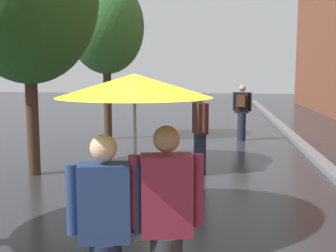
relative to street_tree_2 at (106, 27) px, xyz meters
name	(u,v)px	position (x,y,z in m)	size (l,w,h in m)	color
kerb_strip	(301,144)	(5.92, -0.61, -3.46)	(0.30, 36.00, 0.12)	slate
street_tree_2	(106,27)	(0.00, 0.00, 0.00)	(2.36, 2.36, 5.01)	#473323
couple_under_umbrella	(136,161)	(2.92, -9.87, -2.06)	(1.21, 1.21, 2.14)	#1E233D
pedestrian_walking_midground	(200,132)	(3.15, -4.28, -2.63)	(0.36, 0.55, 1.74)	#1E233D
pedestrian_walking_far	(242,111)	(4.24, 0.27, -2.60)	(0.57, 0.39, 1.74)	#1E233D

